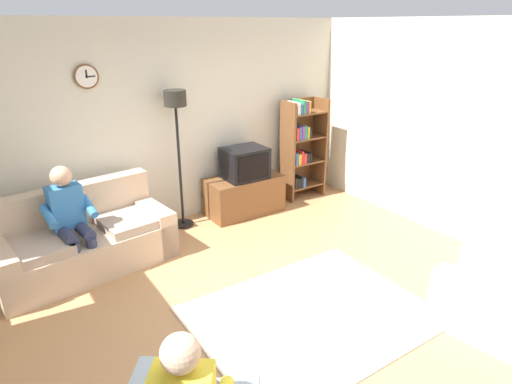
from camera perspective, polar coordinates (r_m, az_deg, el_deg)
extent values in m
plane|color=#B27F51|center=(4.38, 3.65, -15.52)|extent=(12.00, 12.00, 0.00)
cube|color=beige|center=(5.98, -11.70, 8.56)|extent=(6.20, 0.12, 2.70)
cylinder|color=brown|center=(5.51, -21.38, 13.93)|extent=(0.28, 0.03, 0.28)
cylinder|color=white|center=(5.50, -21.34, 13.91)|extent=(0.24, 0.01, 0.24)
cube|color=black|center=(5.49, -21.37, 14.22)|extent=(0.02, 0.01, 0.09)
cube|color=black|center=(5.50, -20.91, 13.97)|extent=(0.11, 0.01, 0.01)
cube|color=beige|center=(5.87, 27.06, 6.44)|extent=(0.12, 5.80, 2.70)
cube|color=tan|center=(5.31, -21.34, -7.35)|extent=(1.99, 1.07, 0.42)
cube|color=tan|center=(5.44, -23.28, -1.69)|extent=(1.91, 0.43, 0.48)
cube|color=tan|center=(5.55, -13.33, -4.30)|extent=(0.32, 0.86, 0.56)
cube|color=tan|center=(5.13, -30.31, -9.12)|extent=(0.32, 0.86, 0.56)
cube|color=tan|center=(5.30, -16.49, -3.60)|extent=(0.68, 0.75, 0.10)
cube|color=tan|center=(5.04, -26.85, -6.48)|extent=(0.68, 0.75, 0.10)
cube|color=brown|center=(6.36, -1.59, -0.39)|extent=(1.10, 0.56, 0.55)
cube|color=black|center=(6.55, -2.79, 0.53)|extent=(1.10, 0.04, 0.03)
cube|color=black|center=(6.17, -1.53, 3.83)|extent=(0.60, 0.48, 0.44)
cube|color=black|center=(5.98, -0.29, 3.24)|extent=(0.50, 0.01, 0.36)
cube|color=brown|center=(6.68, 4.13, 5.17)|extent=(0.04, 0.36, 1.55)
cube|color=brown|center=(7.07, 8.28, 5.92)|extent=(0.04, 0.36, 1.55)
cube|color=brown|center=(7.00, 5.38, 5.88)|extent=(0.64, 0.02, 1.55)
cube|color=brown|center=(7.05, 6.08, 1.01)|extent=(0.60, 0.34, 0.02)
cube|color=black|center=(6.86, 4.65, 1.36)|extent=(0.06, 0.28, 0.18)
cube|color=black|center=(6.90, 5.05, 1.37)|extent=(0.05, 0.28, 0.15)
cube|color=black|center=(6.92, 5.37, 1.53)|extent=(0.04, 0.28, 0.18)
cube|color=#2D59A5|center=(6.96, 5.69, 1.52)|extent=(0.05, 0.28, 0.15)
cube|color=brown|center=(6.93, 6.20, 4.02)|extent=(0.60, 0.34, 0.02)
cube|color=#2D59A5|center=(6.73, 4.71, 4.51)|extent=(0.04, 0.28, 0.19)
cube|color=gold|center=(6.77, 5.09, 4.50)|extent=(0.05, 0.28, 0.17)
cube|color=red|center=(6.79, 5.43, 4.71)|extent=(0.04, 0.28, 0.20)
cube|color=red|center=(6.83, 5.78, 4.61)|extent=(0.06, 0.28, 0.16)
cube|color=black|center=(6.87, 6.18, 4.64)|extent=(0.05, 0.28, 0.15)
cube|color=black|center=(6.90, 6.52, 4.72)|extent=(0.03, 0.28, 0.16)
cube|color=brown|center=(6.82, 6.33, 7.13)|extent=(0.60, 0.34, 0.02)
cube|color=red|center=(6.63, 4.82, 7.73)|extent=(0.05, 0.28, 0.19)
cube|color=#2D59A5|center=(6.66, 5.17, 7.82)|extent=(0.04, 0.28, 0.20)
cube|color=#72338C|center=(6.69, 5.52, 7.89)|extent=(0.05, 0.28, 0.20)
cube|color=#267F4C|center=(6.72, 5.89, 7.93)|extent=(0.05, 0.28, 0.20)
cube|color=gold|center=(6.76, 6.22, 7.90)|extent=(0.03, 0.28, 0.18)
cube|color=black|center=(6.79, 6.51, 7.80)|extent=(0.04, 0.28, 0.15)
cube|color=brown|center=(6.74, 6.46, 10.32)|extent=(0.60, 0.34, 0.02)
cube|color=silver|center=(6.55, 4.94, 10.95)|extent=(0.05, 0.28, 0.18)
cube|color=#2D59A5|center=(6.59, 5.31, 10.89)|extent=(0.03, 0.28, 0.15)
cube|color=#267F4C|center=(6.61, 5.66, 11.13)|extent=(0.05, 0.28, 0.20)
cube|color=#72338C|center=(6.65, 6.01, 11.10)|extent=(0.05, 0.28, 0.18)
cube|color=gold|center=(6.68, 6.35, 11.13)|extent=(0.03, 0.28, 0.18)
cylinder|color=black|center=(6.15, -9.50, -4.14)|extent=(0.28, 0.28, 0.03)
cylinder|color=black|center=(5.84, -9.99, 3.29)|extent=(0.04, 0.04, 1.70)
cylinder|color=black|center=(5.63, -10.58, 12.02)|extent=(0.28, 0.28, 0.20)
cube|color=beige|center=(4.66, 28.37, -12.94)|extent=(0.92, 0.95, 0.40)
cube|color=beige|center=(4.38, 26.88, -13.71)|extent=(0.32, 0.82, 0.56)
cube|color=beige|center=(4.87, 29.58, -10.52)|extent=(0.32, 0.82, 0.56)
cube|color=gray|center=(4.37, 7.33, -15.70)|extent=(2.20, 1.70, 0.01)
cube|color=#3372B2|center=(5.10, -23.68, -1.78)|extent=(0.36, 0.24, 0.48)
sphere|color=tan|center=(4.98, -24.23, 1.90)|extent=(0.22, 0.22, 0.22)
cylinder|color=#2D334C|center=(5.05, -21.65, -4.70)|extent=(0.18, 0.39, 0.13)
cylinder|color=#2D334C|center=(5.00, -23.57, -5.23)|extent=(0.18, 0.39, 0.13)
cylinder|color=#2D334C|center=(5.01, -20.46, -8.34)|extent=(0.12, 0.12, 0.52)
cylinder|color=#2D334C|center=(4.96, -22.41, -8.91)|extent=(0.12, 0.12, 0.52)
cylinder|color=#3372B2|center=(5.07, -21.07, -1.75)|extent=(0.13, 0.34, 0.20)
cylinder|color=#3372B2|center=(4.97, -25.57, -2.93)|extent=(0.13, 0.34, 0.20)
sphere|color=#D8AD8C|center=(2.46, -9.92, -20.12)|extent=(0.22, 0.22, 0.22)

